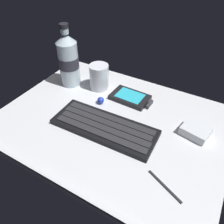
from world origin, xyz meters
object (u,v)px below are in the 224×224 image
keyboard (106,127)px  trackball_mouse (101,100)px  stylus_pen (165,186)px  handheld_device (132,98)px  charger_block (195,131)px  juice_cup (99,78)px  water_bottle (68,60)px

keyboard → trackball_mouse: size_ratio=13.33×
stylus_pen → keyboard: bearing=-179.2°
trackball_mouse → handheld_device: bearing=40.3°
charger_block → stylus_pen: (-1.63, -18.85, -0.85)cm
juice_cup → stylus_pen: bearing=-37.6°
keyboard → stylus_pen: keyboard is taller
juice_cup → charger_block: bearing=-10.2°
water_bottle → handheld_device: bearing=4.9°
water_bottle → juice_cup: bearing=14.9°
keyboard → juice_cup: juice_cup is taller
keyboard → water_bottle: 27.64cm
handheld_device → charger_block: 22.10cm
handheld_device → trackball_mouse: (-7.66, -6.49, 0.37)cm
handheld_device → trackball_mouse: trackball_mouse is taller
trackball_mouse → stylus_pen: trackball_mouse is taller
handheld_device → charger_block: bearing=-14.1°
juice_cup → stylus_pen: size_ratio=0.89×
keyboard → charger_block: charger_block is taller
keyboard → trackball_mouse: (-7.47, 9.22, 0.29)cm
keyboard → handheld_device: size_ratio=2.26×
keyboard → stylus_pen: size_ratio=3.09×
handheld_device → water_bottle: 24.25cm
keyboard → water_bottle: water_bottle is taller
juice_cup → keyboard: bearing=-52.9°
water_bottle → trackball_mouse: (15.05, -4.55, -7.91)cm
water_bottle → charger_block: water_bottle is taller
trackball_mouse → stylus_pen: size_ratio=0.23×
charger_block → trackball_mouse: bearing=-177.8°
juice_cup → stylus_pen: juice_cup is taller
charger_block → trackball_mouse: 29.11cm
water_bottle → stylus_pen: water_bottle is taller
keyboard → water_bottle: (-22.52, 13.77, 8.20)cm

